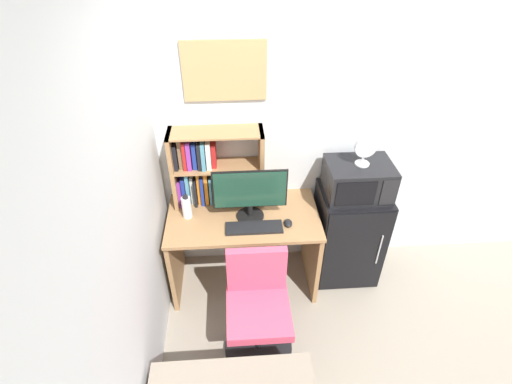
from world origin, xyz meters
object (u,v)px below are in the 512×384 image
object	(u,v)px
microwave	(358,179)
desk_chair	(258,313)
hutch_bookshelf	(204,168)
desk_fan	(365,150)
keyboard	(254,228)
computer_mouse	(288,223)
wall_corkboard	(225,71)
mini_fridge	(348,234)
monitor	(250,193)
water_bottle	(187,207)

from	to	relation	value
microwave	desk_chair	distance (m)	1.27
hutch_bookshelf	desk_fan	size ratio (longest dim) A/B	3.02
desk_chair	keyboard	bearing A→B (deg)	89.59
hutch_bookshelf	microwave	bearing A→B (deg)	-6.95
hutch_bookshelf	computer_mouse	distance (m)	0.79
desk_fan	keyboard	bearing A→B (deg)	-164.58
microwave	wall_corkboard	distance (m)	1.31
microwave	mini_fridge	bearing A→B (deg)	-90.12
computer_mouse	wall_corkboard	distance (m)	1.21
desk_fan	monitor	bearing A→B (deg)	-174.25
hutch_bookshelf	monitor	bearing A→B (deg)	-34.63
water_bottle	microwave	bearing A→B (deg)	2.46
hutch_bookshelf	desk_chair	bearing A→B (deg)	-66.90
water_bottle	wall_corkboard	bearing A→B (deg)	41.14
hutch_bookshelf	keyboard	bearing A→B (deg)	-46.28
computer_mouse	desk_fan	world-z (taller)	desk_fan
desk_chair	computer_mouse	bearing A→B (deg)	61.66
desk_fan	wall_corkboard	world-z (taller)	wall_corkboard
mini_fridge	desk_fan	size ratio (longest dim) A/B	3.73
keyboard	water_bottle	xyz separation A→B (m)	(-0.51, 0.18, 0.08)
hutch_bookshelf	wall_corkboard	xyz separation A→B (m)	(0.19, 0.09, 0.73)
wall_corkboard	water_bottle	bearing A→B (deg)	-138.86
hutch_bookshelf	desk_chair	distance (m)	1.17
water_bottle	desk_fan	world-z (taller)	desk_fan
mini_fridge	microwave	distance (m)	0.58
mini_fridge	microwave	world-z (taller)	microwave
monitor	mini_fridge	bearing A→B (deg)	5.99
mini_fridge	wall_corkboard	xyz separation A→B (m)	(-1.01, 0.24, 1.38)
microwave	water_bottle	bearing A→B (deg)	-177.54
monitor	computer_mouse	xyz separation A→B (m)	(0.29, -0.12, -0.22)
keyboard	water_bottle	size ratio (longest dim) A/B	2.14
desk_chair	wall_corkboard	distance (m)	1.74
keyboard	mini_fridge	world-z (taller)	mini_fridge
microwave	keyboard	bearing A→B (deg)	-164.08
water_bottle	mini_fridge	size ratio (longest dim) A/B	0.23
hutch_bookshelf	desk_chair	world-z (taller)	hutch_bookshelf
hutch_bookshelf	desk_fan	world-z (taller)	hutch_bookshelf
desk_fan	wall_corkboard	bearing A→B (deg)	166.35
keyboard	computer_mouse	xyz separation A→B (m)	(0.26, 0.03, 0.01)
wall_corkboard	monitor	bearing A→B (deg)	-65.61
hutch_bookshelf	mini_fridge	bearing A→B (deg)	-7.09
desk_fan	mini_fridge	bearing A→B (deg)	161.87
computer_mouse	wall_corkboard	size ratio (longest dim) A/B	0.16
hutch_bookshelf	keyboard	distance (m)	0.62
hutch_bookshelf	desk_fan	xyz separation A→B (m)	(1.21, -0.15, 0.20)
desk_chair	water_bottle	bearing A→B (deg)	128.20
wall_corkboard	desk_fan	bearing A→B (deg)	-13.65
desk_fan	desk_chair	distance (m)	1.43
hutch_bookshelf	water_bottle	distance (m)	0.34
mini_fridge	monitor	bearing A→B (deg)	-174.01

